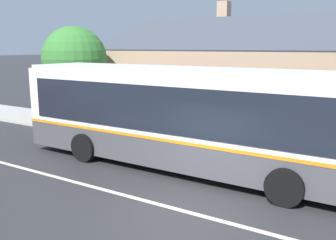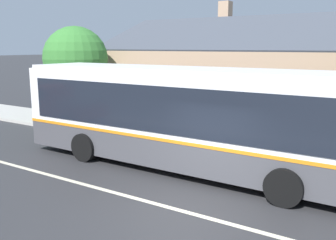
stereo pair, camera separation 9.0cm
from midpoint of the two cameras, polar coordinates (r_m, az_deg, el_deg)
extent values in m
plane|color=#2D2D30|center=(9.48, 2.41, -13.68)|extent=(300.00, 300.00, 0.00)
cube|color=#ADAAA3|center=(14.65, 14.39, -4.67)|extent=(60.00, 3.00, 0.15)
cube|color=beige|center=(9.48, 2.41, -13.66)|extent=(60.00, 0.16, 0.01)
cube|color=tan|center=(22.24, 22.67, 4.85)|extent=(23.36, 10.75, 3.74)
cube|color=#424751|center=(19.51, 21.85, 12.54)|extent=(23.96, 5.43, 2.11)
cube|color=#424751|center=(24.80, 24.31, 11.89)|extent=(23.96, 5.43, 2.11)
cube|color=tan|center=(25.17, 8.83, 16.08)|extent=(0.70, 0.70, 1.20)
cube|color=black|center=(20.42, -3.56, 5.72)|extent=(1.10, 0.06, 1.30)
cube|color=black|center=(17.77, 10.83, 4.74)|extent=(1.10, 0.06, 1.30)
cube|color=#47474C|center=(12.40, 2.45, -4.08)|extent=(11.96, 2.56, 0.90)
cube|color=orange|center=(12.28, 2.47, -1.82)|extent=(11.98, 2.58, 0.10)
cube|color=white|center=(12.09, 2.51, 2.83)|extent=(11.96, 2.56, 1.91)
cube|color=white|center=(11.99, 2.55, 7.64)|extent=(11.72, 2.43, 0.12)
cube|color=black|center=(13.20, 5.30, 3.06)|extent=(10.99, 0.08, 1.41)
cube|color=black|center=(11.05, -0.83, 1.52)|extent=(10.99, 0.08, 1.41)
cube|color=#197233|center=(14.21, -0.13, -2.09)|extent=(3.34, 0.05, 0.63)
cylinder|color=black|center=(12.31, 20.65, -6.02)|extent=(1.00, 0.28, 1.00)
cylinder|color=black|center=(9.99, 17.47, -9.77)|extent=(1.00, 0.28, 1.00)
cylinder|color=black|center=(15.27, -5.82, -2.08)|extent=(1.00, 0.28, 1.00)
cylinder|color=black|center=(13.48, -12.49, -4.09)|extent=(1.00, 0.28, 1.00)
cube|color=brown|center=(18.97, -11.58, 0.66)|extent=(1.70, 0.10, 0.04)
cube|color=brown|center=(18.87, -11.88, 0.59)|extent=(1.70, 0.10, 0.04)
cube|color=brown|center=(18.77, -12.19, 0.52)|extent=(1.70, 0.10, 0.04)
cube|color=brown|center=(18.63, -12.50, 1.37)|extent=(1.70, 0.04, 0.10)
cube|color=brown|center=(18.60, -12.52, 1.79)|extent=(1.70, 0.04, 0.10)
cube|color=black|center=(18.44, -10.34, -0.30)|extent=(0.08, 0.43, 0.45)
cube|color=black|center=(19.38, -13.29, 0.13)|extent=(0.08, 0.43, 0.45)
cylinder|color=#4C3828|center=(20.93, -13.50, 2.97)|extent=(0.42, 0.42, 2.22)
sphere|color=#387A33|center=(20.74, -13.78, 9.05)|extent=(3.42, 3.42, 3.42)
sphere|color=#387A33|center=(20.70, -12.83, 7.67)|extent=(2.24, 2.24, 2.24)
camera|label=1|loc=(0.04, -89.80, 0.04)|focal=40.00mm
camera|label=2|loc=(0.04, 90.20, -0.04)|focal=40.00mm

